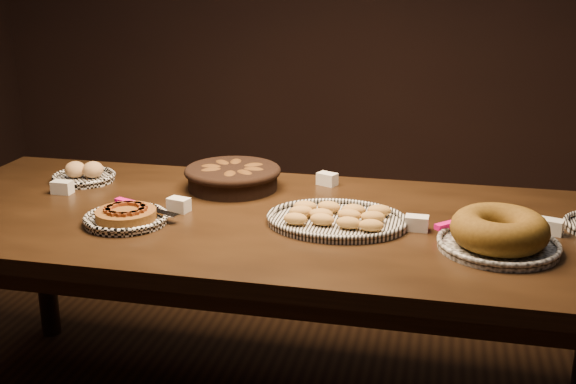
% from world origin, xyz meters
% --- Properties ---
extents(buffet_table, '(2.40, 1.00, 0.75)m').
position_xyz_m(buffet_table, '(0.00, 0.00, 0.68)').
color(buffet_table, black).
rests_on(buffet_table, ground).
extents(apple_tart_plate, '(0.30, 0.27, 0.05)m').
position_xyz_m(apple_tart_plate, '(-0.43, -0.16, 0.77)').
color(apple_tart_plate, white).
rests_on(apple_tart_plate, buffet_table).
extents(madeleine_platter, '(0.44, 0.36, 0.05)m').
position_xyz_m(madeleine_platter, '(0.22, -0.02, 0.77)').
color(madeleine_platter, black).
rests_on(madeleine_platter, buffet_table).
extents(bundt_cake_plate, '(0.36, 0.43, 0.11)m').
position_xyz_m(bundt_cake_plate, '(0.69, -0.12, 0.80)').
color(bundt_cake_plate, black).
rests_on(bundt_cake_plate, buffet_table).
extents(croissant_basket, '(0.38, 0.38, 0.09)m').
position_xyz_m(croissant_basket, '(-0.21, 0.26, 0.80)').
color(croissant_basket, black).
rests_on(croissant_basket, buffet_table).
extents(bread_roll_plate, '(0.23, 0.23, 0.07)m').
position_xyz_m(bread_roll_plate, '(-0.78, 0.23, 0.77)').
color(bread_roll_plate, white).
rests_on(bread_roll_plate, buffet_table).
extents(tent_cards, '(1.71, 0.46, 0.04)m').
position_xyz_m(tent_cards, '(0.07, 0.09, 0.77)').
color(tent_cards, white).
rests_on(tent_cards, buffet_table).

